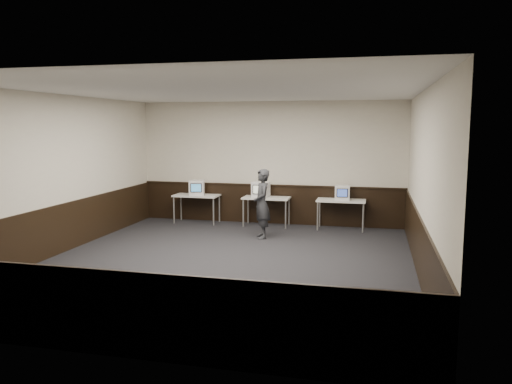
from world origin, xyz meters
TOP-DOWN VIEW (x-y plane):
  - floor at (0.00, 0.00)m, footprint 8.00×8.00m
  - ceiling at (0.00, 0.00)m, footprint 8.00×8.00m
  - back_wall at (0.00, 4.00)m, footprint 7.00×0.00m
  - front_wall at (0.00, -4.00)m, footprint 7.00×0.00m
  - left_wall at (-3.50, 0.00)m, footprint 0.00×8.00m
  - right_wall at (3.50, 0.00)m, footprint 0.00×8.00m
  - wainscot_back at (0.00, 3.98)m, footprint 6.98×0.04m
  - wainscot_front at (0.00, -3.98)m, footprint 6.98×0.04m
  - wainscot_left at (-3.48, 0.00)m, footprint 0.04×7.98m
  - wainscot_right at (3.48, 0.00)m, footprint 0.04×7.98m
  - wainscot_rail at (0.00, 3.96)m, footprint 6.98×0.06m
  - desk_left at (-1.90, 3.60)m, footprint 1.20×0.60m
  - desk_center at (0.00, 3.60)m, footprint 1.20×0.60m
  - desk_right at (1.90, 3.60)m, footprint 1.20×0.60m
  - emac_left at (-1.88, 3.57)m, footprint 0.49×0.50m
  - emac_center at (-0.14, 3.58)m, footprint 0.44×0.46m
  - emac_right at (1.92, 3.57)m, footprint 0.39×0.41m
  - person at (0.20, 2.22)m, footprint 0.58×0.68m

SIDE VIEW (x-z plane):
  - floor at x=0.00m, z-range 0.00..0.00m
  - wainscot_back at x=0.00m, z-range 0.00..1.00m
  - wainscot_front at x=0.00m, z-range 0.00..1.00m
  - wainscot_left at x=-3.48m, z-range 0.00..1.00m
  - wainscot_right at x=3.48m, z-range 0.00..1.00m
  - desk_left at x=-1.90m, z-range 0.30..1.05m
  - desk_center at x=0.00m, z-range 0.30..1.05m
  - desk_right at x=1.90m, z-range 0.30..1.05m
  - person at x=0.20m, z-range 0.00..1.59m
  - emac_right at x=1.92m, z-range 0.75..1.11m
  - emac_left at x=-1.88m, z-range 0.75..1.14m
  - emac_center at x=-0.14m, z-range 0.75..1.15m
  - wainscot_rail at x=0.00m, z-range 1.00..1.04m
  - back_wall at x=0.00m, z-range -1.90..5.10m
  - front_wall at x=0.00m, z-range -1.90..5.10m
  - left_wall at x=-3.50m, z-range -2.40..5.60m
  - right_wall at x=3.50m, z-range -2.40..5.60m
  - ceiling at x=0.00m, z-range 3.20..3.20m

